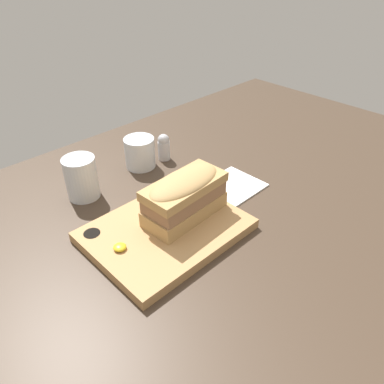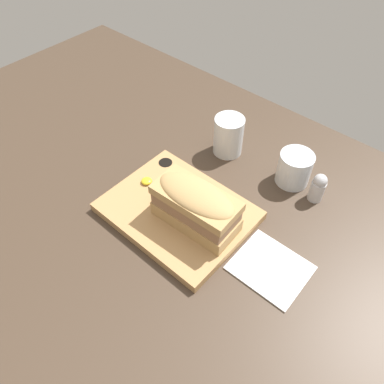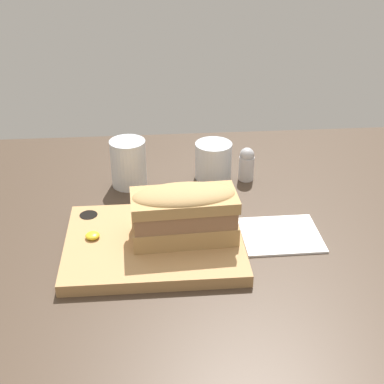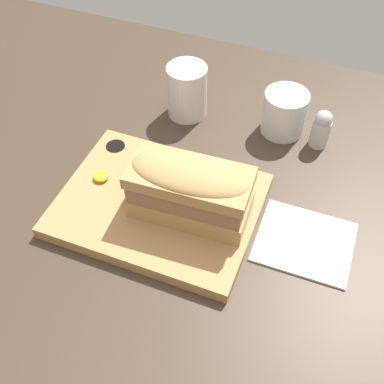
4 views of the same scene
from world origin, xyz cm
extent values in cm
cube|color=#423326|center=(0.00, 0.00, 1.00)|extent=(183.30, 95.94, 2.00)
cube|color=tan|center=(-3.74, -2.79, 3.09)|extent=(31.01, 24.11, 2.18)
cylinder|color=black|center=(-15.87, 5.89, 3.69)|extent=(3.38, 3.38, 1.09)
cube|color=tan|center=(1.59, -2.85, 5.89)|extent=(18.44, 9.39, 3.41)
cube|color=#936B4C|center=(1.59, -2.85, 9.12)|extent=(17.70, 9.02, 3.04)
cube|color=tan|center=(1.59, -2.85, 11.66)|extent=(18.44, 9.39, 2.05)
ellipsoid|color=tan|center=(1.59, -2.85, 12.51)|extent=(18.07, 9.21, 3.07)
ellipsoid|color=gold|center=(-14.47, -1.85, 4.69)|extent=(2.51, 2.51, 1.00)
cylinder|color=silver|center=(-8.55, 21.43, 7.09)|extent=(7.52, 7.52, 10.18)
cylinder|color=silver|center=(-8.55, 21.43, 4.49)|extent=(6.62, 6.62, 4.58)
cylinder|color=silver|center=(9.76, 23.18, 6.07)|extent=(7.98, 7.98, 8.14)
cylinder|color=#470A14|center=(9.76, 23.18, 5.47)|extent=(7.19, 7.19, 6.54)
cube|color=white|center=(19.50, -0.71, 2.20)|extent=(14.39, 12.51, 0.40)
cylinder|color=silver|center=(16.84, 21.72, 4.66)|extent=(3.30, 3.30, 5.33)
sphere|color=#B7B7BC|center=(16.84, 21.72, 7.90)|extent=(3.13, 3.13, 3.13)
camera|label=1|loc=(-41.24, -49.08, 53.63)|focal=35.00mm
camera|label=2|loc=(33.27, -40.07, 67.73)|focal=35.00mm
camera|label=3|loc=(-3.44, -80.66, 57.40)|focal=50.00mm
camera|label=4|loc=(18.89, -46.36, 62.26)|focal=45.00mm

